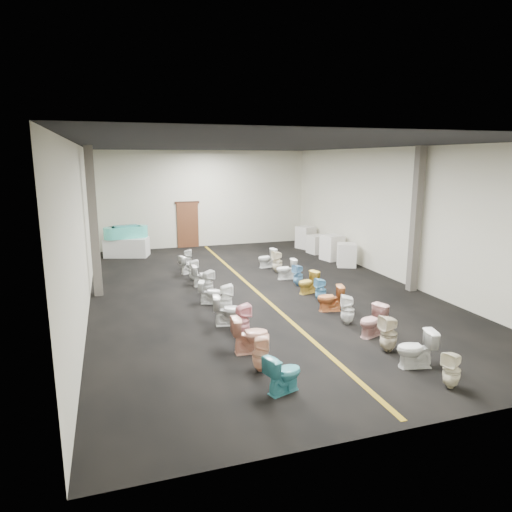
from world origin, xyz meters
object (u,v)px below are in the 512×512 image
object	(u,v)px
toilet_left_4	(228,310)
toilet_right_5	(330,298)
appliance_crate_a	(347,255)
toilet_left_6	(210,292)
bathtub	(126,232)
toilet_right_1	(416,349)
display_table	(127,247)
toilet_right_0	(452,370)
appliance_crate_b	(332,248)
toilet_left_1	(260,353)
toilet_left_9	(193,270)
toilet_left_2	(250,335)
toilet_right_10	(277,262)
toilet_left_8	(202,275)
toilet_left_5	(226,299)
toilet_left_7	(208,283)
toilet_right_3	(372,321)
toilet_left_10	(189,264)
toilet_right_6	(321,290)
toilet_left_3	(242,321)
toilet_right_4	(348,310)
appliance_crate_c	(317,244)
toilet_left_0	(284,373)
toilet_right_2	(389,334)
toilet_right_11	(267,258)
toilet_left_11	(187,259)
toilet_right_9	(286,269)
toilet_right_8	(298,275)

from	to	relation	value
toilet_left_4	toilet_right_5	size ratio (longest dim) A/B	1.06
appliance_crate_a	toilet_left_6	xyz separation A→B (m)	(-6.05, -2.96, -0.12)
bathtub	toilet_right_1	bearing A→B (deg)	-80.55
display_table	toilet_right_0	bearing A→B (deg)	-69.54
appliance_crate_b	toilet_left_1	xyz separation A→B (m)	(-6.03, -8.71, -0.15)
toilet_right_0	toilet_left_9	bearing A→B (deg)	178.84
toilet_left_9	toilet_right_1	xyz separation A→B (m)	(3.04, -8.08, 0.03)
toilet_left_2	toilet_right_10	world-z (taller)	toilet_left_2
toilet_left_8	toilet_left_5	bearing A→B (deg)	-179.14
toilet_left_7	toilet_left_8	xyz separation A→B (m)	(0.03, 1.02, -0.02)
toilet_left_9	toilet_right_1	size ratio (longest dim) A/B	0.92
display_table	toilet_right_3	world-z (taller)	display_table
toilet_left_2	toilet_left_4	world-z (taller)	toilet_left_2
toilet_left_9	toilet_right_10	xyz separation A→B (m)	(3.15, 0.13, 0.05)
toilet_right_3	toilet_right_10	world-z (taller)	toilet_right_10
appliance_crate_b	toilet_left_6	xyz separation A→B (m)	(-6.05, -4.18, -0.18)
display_table	toilet_right_5	xyz separation A→B (m)	(5.01, -9.17, -0.04)
toilet_left_7	toilet_right_1	world-z (taller)	toilet_right_1
toilet_left_10	toilet_right_5	size ratio (longest dim) A/B	0.93
appliance_crate_b	toilet_right_6	bearing A→B (deg)	-120.37
display_table	toilet_left_4	bearing A→B (deg)	-77.54
appliance_crate_b	toilet_right_10	distance (m)	3.18
toilet_left_3	toilet_right_4	bearing A→B (deg)	-98.26
toilet_left_6	toilet_right_10	distance (m)	4.27
appliance_crate_c	toilet_left_0	bearing A→B (deg)	-118.06
toilet_right_2	toilet_right_11	world-z (taller)	toilet_right_2
toilet_left_4	toilet_right_6	bearing A→B (deg)	-61.55
toilet_left_11	appliance_crate_a	bearing A→B (deg)	-94.57
display_table	toilet_left_10	world-z (taller)	display_table
toilet_left_3	display_table	bearing A→B (deg)	4.18
toilet_left_1	toilet_right_9	bearing A→B (deg)	-7.17
toilet_left_11	toilet_left_8	bearing A→B (deg)	-168.23
toilet_left_8	appliance_crate_b	bearing A→B (deg)	-69.48
toilet_left_11	toilet_right_5	distance (m)	6.90
toilet_left_3	toilet_right_2	distance (m)	3.31
appliance_crate_c	toilet_left_6	bearing A→B (deg)	-137.12
toilet_right_0	toilet_right_1	world-z (taller)	toilet_right_1
bathtub	toilet_right_2	size ratio (longest dim) A/B	2.26
appliance_crate_b	toilet_left_8	xyz separation A→B (m)	(-5.90, -2.28, -0.16)
toilet_left_1	toilet_left_5	size ratio (longest dim) A/B	0.92
toilet_left_7	toilet_left_8	size ratio (longest dim) A/B	1.07
toilet_left_4	toilet_left_6	xyz separation A→B (m)	(-0.06, 1.85, -0.05)
toilet_left_4	toilet_right_0	world-z (taller)	toilet_left_4
appliance_crate_c	toilet_left_5	distance (m)	8.77
toilet_right_1	toilet_right_9	xyz separation A→B (m)	(0.07, 7.21, -0.03)
bathtub	toilet_left_8	world-z (taller)	bathtub
toilet_left_9	toilet_right_9	world-z (taller)	toilet_left_9
toilet_left_1	toilet_left_5	bearing A→B (deg)	15.35
toilet_left_4	toilet_left_5	world-z (taller)	toilet_left_5
toilet_left_6	toilet_right_8	bearing A→B (deg)	-54.28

